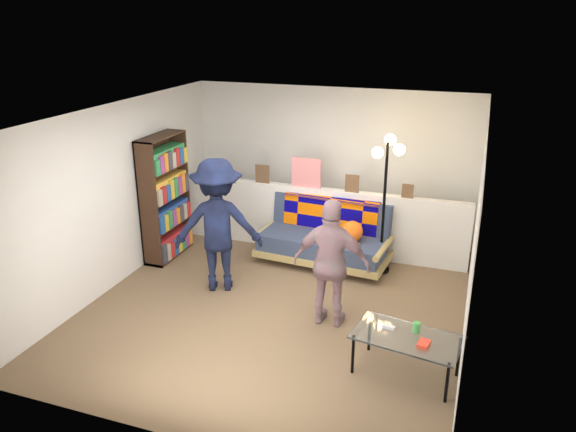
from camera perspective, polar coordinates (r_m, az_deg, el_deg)
The scene contains 10 objects.
ground at distance 7.18m, azimuth -1.07°, elevation -8.94°, with size 5.00×5.00×0.00m, color brown.
room_shell at distance 6.96m, azimuth 0.20°, elevation 5.00°, with size 4.60×5.05×2.45m.
half_wall_ledge at distance 8.52m, azimuth 3.12°, elevation -0.38°, with size 4.45×0.15×1.00m, color silver.
ledge_decor at distance 8.35m, azimuth 1.68°, elevation 4.11°, with size 2.97×0.02×0.45m.
futon_sofa at distance 8.19m, azimuth 3.85°, elevation -2.21°, with size 1.96×1.06×0.81m.
bookshelf at distance 8.42m, azimuth -12.37°, elevation 1.47°, with size 0.31×0.92×1.83m.
coffee_table at distance 5.85m, azimuth 12.06°, elevation -12.13°, with size 1.14×0.75×0.55m.
floor_lamp at distance 7.69m, azimuth 9.99°, elevation 3.92°, with size 0.45×0.35×1.94m.
person_left at distance 7.29m, azimuth -7.14°, elevation -0.94°, with size 1.14×0.66×1.77m, color black.
person_right at distance 6.46m, azimuth 4.46°, elevation -4.86°, with size 0.90×0.38×1.54m, color #C37E91.
Camera 1 is at (2.20, -5.86, 3.52)m, focal length 35.00 mm.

